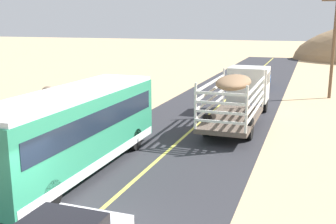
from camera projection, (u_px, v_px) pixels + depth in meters
name	position (u px, v px, depth m)	size (l,w,h in m)	color
livestock_truck	(243.00, 89.00, 24.42)	(2.53, 9.70, 3.02)	silver
bus	(74.00, 129.00, 15.69)	(2.54, 10.00, 3.21)	#2D8C66
car_far	(258.00, 80.00, 36.30)	(1.80, 4.40, 1.46)	#264C8C
power_pole_mid	(334.00, 42.00, 30.46)	(2.20, 0.24, 7.95)	brown
boulder_near_shoulder	(48.00, 93.00, 30.78)	(1.10, 1.04, 1.02)	#84705B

